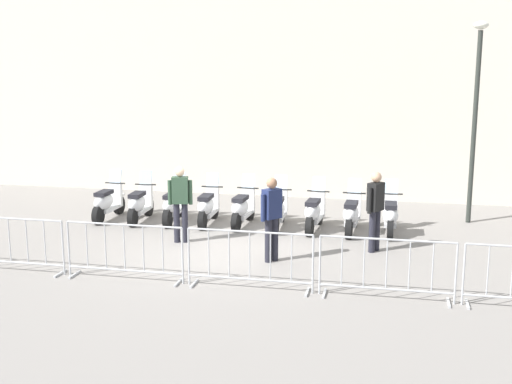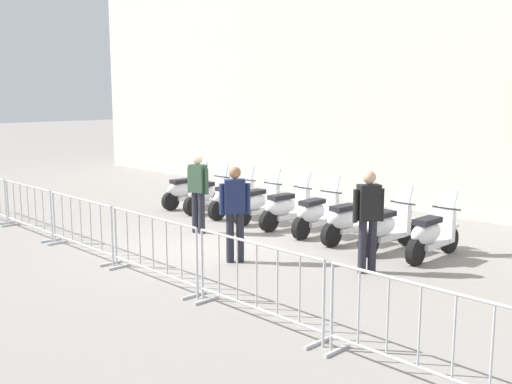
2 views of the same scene
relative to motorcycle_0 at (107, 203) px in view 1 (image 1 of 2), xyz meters
name	(u,v)px [view 1 (image 1 of 2)]	position (x,y,z in m)	size (l,w,h in m)	color
ground_plane	(218,252)	(3.26, -2.68, -0.45)	(120.00, 120.00, 0.00)	gray
motorcycle_0	(107,203)	(0.00, 0.00, 0.00)	(0.62, 1.72, 1.24)	black
motorcycle_1	(140,204)	(0.89, -0.15, 0.00)	(0.56, 1.73, 1.24)	black
motorcycle_2	(174,205)	(1.79, -0.20, 0.00)	(0.56, 1.73, 1.24)	black
motorcycle_3	(208,207)	(2.68, -0.33, 0.00)	(0.56, 1.73, 1.24)	black
motorcycle_4	(242,208)	(3.57, -0.43, 0.00)	(0.66, 1.72, 1.24)	black
motorcycle_5	(278,210)	(4.47, -0.58, 0.00)	(0.56, 1.73, 1.24)	black
motorcycle_6	(314,212)	(5.34, -0.73, 0.00)	(0.68, 1.71, 1.24)	black
motorcycle_7	(352,215)	(6.23, -0.90, 0.00)	(0.65, 1.72, 1.24)	black
motorcycle_8	(390,216)	(7.14, -0.93, 0.00)	(0.60, 1.72, 1.24)	black
barrier_segment_1	(10,245)	(-0.55, -4.29, 0.07)	(2.27, 0.73, 1.07)	#B2B5B7
barrier_segment_2	(125,252)	(1.80, -4.62, 0.07)	(2.27, 0.73, 1.07)	#B2B5B7
barrier_segment_3	(250,260)	(4.15, -4.94, 0.07)	(2.27, 0.73, 1.07)	#B2B5B7
barrier_segment_4	(386,269)	(6.50, -5.27, 0.07)	(2.27, 0.73, 1.07)	#B2B5B7
street_lamp	(476,101)	(9.30, 0.43, 2.62)	(0.36, 0.36, 5.00)	#2D332D
officer_near_row_end	(180,200)	(2.33, -2.00, 0.53)	(0.55, 0.26, 1.73)	#23232D
officer_mid_plaza	(272,214)	(4.45, -3.27, 0.53)	(0.42, 0.41, 1.73)	#23232D
officer_by_barriers	(375,207)	(6.61, -2.40, 0.53)	(0.40, 0.45, 1.73)	#23232D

